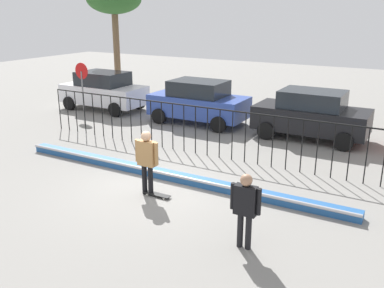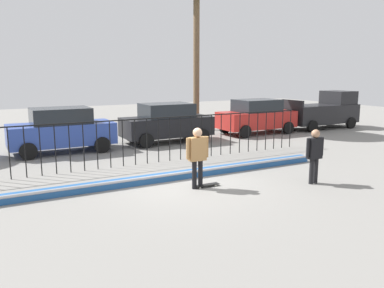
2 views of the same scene
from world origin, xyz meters
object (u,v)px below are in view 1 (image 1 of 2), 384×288
at_px(stop_sign, 82,82).
at_px(skateboarder, 147,157).
at_px(palm_tree_short, 114,1).
at_px(skateboard, 157,194).
at_px(camera_operator, 245,204).
at_px(parked_car_white, 104,90).
at_px(parked_car_blue, 198,102).
at_px(parked_car_black, 311,114).

bearing_deg(stop_sign, skateboarder, -37.07).
bearing_deg(skateboarder, palm_tree_short, 105.30).
bearing_deg(skateboard, palm_tree_short, 126.87).
distance_m(camera_operator, parked_car_white, 14.24).
distance_m(skateboard, parked_car_blue, 7.97).
bearing_deg(parked_car_white, parked_car_black, -3.37).
height_order(skateboarder, camera_operator, skateboarder).
relative_size(skateboard, palm_tree_short, 0.13).
xyz_separation_m(skateboarder, parked_car_black, (2.48, 7.46, -0.11)).
bearing_deg(skateboard, stop_sign, 137.94).
bearing_deg(parked_car_white, camera_operator, -41.14).
relative_size(parked_car_blue, parked_car_black, 1.00).
xyz_separation_m(skateboarder, camera_operator, (3.37, -1.26, -0.07)).
bearing_deg(skateboard, camera_operator, -28.06).
height_order(parked_car_black, palm_tree_short, palm_tree_short).
distance_m(skateboarder, camera_operator, 3.60).
bearing_deg(palm_tree_short, camera_operator, -42.58).
bearing_deg(camera_operator, skateboard, -24.43).
relative_size(parked_car_black, stop_sign, 1.72).
distance_m(parked_car_white, stop_sign, 1.61).
height_order(skateboarder, skateboard, skateboarder).
relative_size(camera_operator, parked_car_blue, 0.39).
bearing_deg(skateboard, parked_car_white, 131.86).
bearing_deg(palm_tree_short, parked_car_white, -62.63).
height_order(parked_car_black, stop_sign, stop_sign).
bearing_deg(parked_car_blue, parked_car_black, 2.69).
height_order(skateboarder, parked_car_white, parked_car_white).
bearing_deg(stop_sign, parked_car_white, 90.90).
distance_m(skateboard, palm_tree_short, 15.44).
distance_m(camera_operator, palm_tree_short, 18.09).
bearing_deg(camera_operator, parked_car_blue, -58.34).
height_order(parked_car_white, parked_car_black, same).
relative_size(parked_car_white, palm_tree_short, 0.69).
relative_size(skateboarder, stop_sign, 0.72).
xyz_separation_m(skateboarder, parked_car_white, (-7.91, 7.43, -0.11)).
xyz_separation_m(skateboarder, stop_sign, (-7.88, 5.96, 0.54)).
xyz_separation_m(skateboard, parked_car_blue, (-2.78, 7.42, 0.91)).
bearing_deg(skateboard, skateboarder, 171.34).
relative_size(skateboarder, skateboard, 2.25).
bearing_deg(stop_sign, camera_operator, -32.66).
height_order(camera_operator, palm_tree_short, palm_tree_short).
xyz_separation_m(skateboard, palm_tree_short, (-9.88, 10.65, 5.25)).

